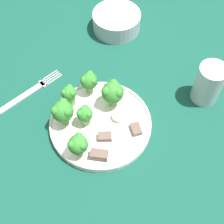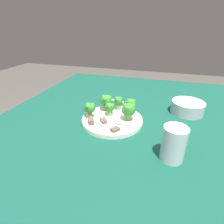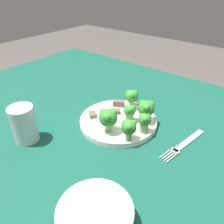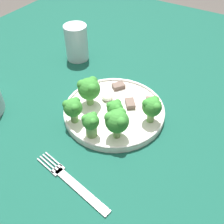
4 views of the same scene
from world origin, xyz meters
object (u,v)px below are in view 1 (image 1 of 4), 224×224
at_px(dinner_plate, 100,124).
at_px(cream_bowl, 117,22).
at_px(fork, 30,92).
at_px(drinking_glass, 208,85).

relative_size(dinner_plate, cream_bowl, 1.74).
xyz_separation_m(fork, drinking_glass, (0.35, 0.25, 0.04)).
height_order(dinner_plate, drinking_glass, drinking_glass).
bearing_deg(drinking_glass, cream_bowl, 168.33).
distance_m(dinner_plate, cream_bowl, 0.33).
height_order(dinner_plate, fork, dinner_plate).
height_order(fork, cream_bowl, cream_bowl).
relative_size(dinner_plate, fork, 1.29).
xyz_separation_m(dinner_plate, fork, (-0.20, -0.03, -0.01)).
distance_m(dinner_plate, drinking_glass, 0.27).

